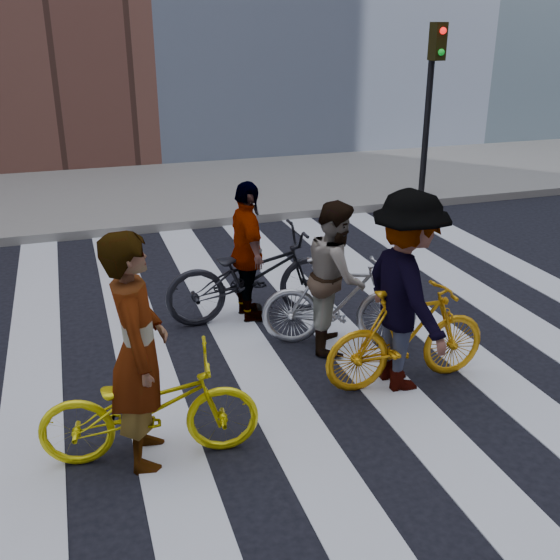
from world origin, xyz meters
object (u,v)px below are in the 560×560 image
rider_left (138,351)px  rider_rear (248,252)px  traffic_signal (432,83)px  bike_dark_rear (252,275)px  bike_yellow_left (150,407)px  rider_mid (336,276)px  rider_right (406,292)px  bike_silver_mid (339,302)px  bike_yellow_right (407,336)px

rider_left → rider_rear: size_ratio=1.16×
traffic_signal → bike_dark_rear: (-4.65, -4.11, -1.73)m
bike_yellow_left → rider_mid: (2.18, 1.38, 0.36)m
traffic_signal → bike_yellow_left: 9.12m
traffic_signal → rider_right: bearing=-121.5°
bike_dark_rear → rider_rear: 0.29m
rider_mid → rider_rear: (-0.70, 0.96, 0.02)m
rider_left → rider_mid: size_ratio=1.19×
traffic_signal → rider_rear: bearing=-138.8°
rider_left → bike_silver_mid: bearing=-50.5°
rider_left → rider_rear: rider_left is taller
bike_yellow_left → bike_dark_rear: bike_dark_rear is taller
rider_rear → rider_left: bearing=146.8°
bike_silver_mid → rider_right: size_ratio=0.87×
bike_yellow_right → rider_rear: size_ratio=1.01×
bike_silver_mid → rider_mid: bearing=110.3°
bike_yellow_left → bike_yellow_right: size_ratio=1.03×
bike_dark_rear → rider_left: (-1.58, -2.35, 0.43)m
rider_mid → bike_yellow_left: bearing=142.7°
bike_yellow_left → rider_right: rider_right is taller
rider_mid → rider_right: rider_right is taller
rider_mid → bike_silver_mid: bearing=-69.7°
traffic_signal → bike_silver_mid: traffic_signal is taller
bike_yellow_left → bike_silver_mid: size_ratio=1.04×
bike_dark_rear → bike_yellow_right: bearing=-152.9°
bike_silver_mid → bike_dark_rear: bike_dark_rear is taller
bike_silver_mid → rider_right: (0.25, -0.98, 0.47)m
bike_yellow_right → rider_left: 2.65m
bike_silver_mid → rider_rear: 1.27m
rider_left → rider_mid: rider_left is taller
traffic_signal → bike_yellow_right: bearing=-121.1°
rider_left → bike_dark_rear: bearing=-25.7°
traffic_signal → rider_rear: traffic_signal is taller
bike_yellow_left → rider_rear: bearing=-24.0°
bike_yellow_left → bike_yellow_right: bearing=-72.6°
rider_left → rider_rear: bearing=-24.8°
traffic_signal → bike_yellow_left: (-6.18, -6.46, -1.82)m
bike_yellow_left → bike_dark_rear: bearing=-24.8°
bike_silver_mid → rider_mid: size_ratio=1.03×
traffic_signal → bike_yellow_right: traffic_signal is taller
bike_silver_mid → bike_yellow_right: bearing=-142.7°
traffic_signal → rider_rear: (-4.70, -4.11, -1.44)m
traffic_signal → rider_left: 9.06m
rider_right → bike_yellow_left: bearing=99.1°
rider_right → bike_silver_mid: bearing=14.0°
traffic_signal → rider_rear: 6.41m
traffic_signal → bike_silver_mid: (-3.95, -5.07, -1.77)m
rider_mid → bike_dark_rear: bearing=54.3°
bike_dark_rear → bike_silver_mid: bearing=-144.2°
traffic_signal → bike_dark_rear: size_ratio=1.60×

